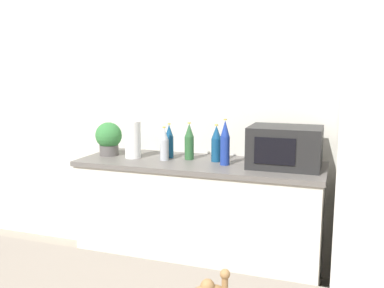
{
  "coord_description": "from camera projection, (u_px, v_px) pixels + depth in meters",
  "views": [
    {
      "loc": [
        0.48,
        -0.49,
        1.54
      ],
      "look_at": [
        -0.18,
        1.4,
        1.2
      ],
      "focal_mm": 40.0,
      "sensor_mm": 36.0,
      "label": 1
    }
  ],
  "objects": [
    {
      "name": "back_bottle_0",
      "position": [
        164.0,
        144.0,
        3.13
      ],
      "size": [
        0.06,
        0.06,
        0.25
      ],
      "color": "#B2B7BC",
      "rests_on": "back_counter"
    },
    {
      "name": "back_bottle_4",
      "position": [
        169.0,
        141.0,
        3.22
      ],
      "size": [
        0.06,
        0.06,
        0.26
      ],
      "color": "navy",
      "rests_on": "back_counter"
    },
    {
      "name": "back_bottle_1",
      "position": [
        189.0,
        142.0,
        3.16
      ],
      "size": [
        0.07,
        0.07,
        0.28
      ],
      "color": "#2D6033",
      "rests_on": "back_counter"
    },
    {
      "name": "paper_towel_roll",
      "position": [
        133.0,
        140.0,
        3.22
      ],
      "size": [
        0.12,
        0.12,
        0.28
      ],
      "color": "white",
      "rests_on": "back_counter"
    },
    {
      "name": "back_bottle_2",
      "position": [
        225.0,
        143.0,
        2.97
      ],
      "size": [
        0.07,
        0.07,
        0.32
      ],
      "color": "navy",
      "rests_on": "back_counter"
    },
    {
      "name": "back_counter",
      "position": [
        200.0,
        220.0,
        3.18
      ],
      "size": [
        1.78,
        0.63,
        0.9
      ],
      "color": "silver",
      "rests_on": "ground_plane"
    },
    {
      "name": "potted_plant",
      "position": [
        109.0,
        138.0,
        3.32
      ],
      "size": [
        0.2,
        0.2,
        0.26
      ],
      "color": "#595451",
      "rests_on": "back_counter"
    },
    {
      "name": "wall_back",
      "position": [
        274.0,
        108.0,
        3.19
      ],
      "size": [
        8.0,
        0.06,
        2.55
      ],
      "color": "silver",
      "rests_on": "ground_plane"
    },
    {
      "name": "microwave",
      "position": [
        285.0,
        147.0,
        2.9
      ],
      "size": [
        0.48,
        0.37,
        0.28
      ],
      "color": "black",
      "rests_on": "back_counter"
    },
    {
      "name": "back_bottle_3",
      "position": [
        216.0,
        144.0,
        3.09
      ],
      "size": [
        0.07,
        0.07,
        0.27
      ],
      "color": "navy",
      "rests_on": "back_counter"
    }
  ]
}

